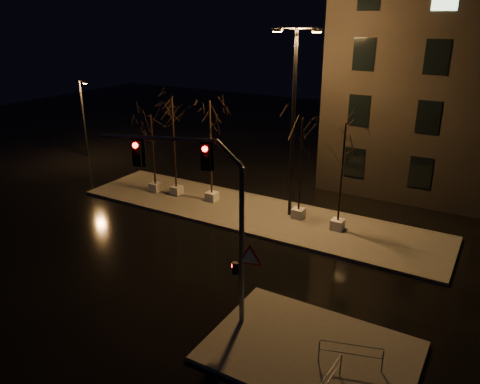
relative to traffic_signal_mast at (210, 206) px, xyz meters
The scene contains 13 objects.
ground 6.97m from the traffic_signal_mast, 133.90° to the left, with size 90.00×90.00×0.00m, color black.
median 11.31m from the traffic_signal_mast, 110.07° to the left, with size 22.00×5.00×0.15m, color #4B4943.
sidewalk_corner 6.13m from the traffic_signal_mast, ahead, with size 7.00×5.00×0.15m, color #4B4943.
tree_0 14.34m from the traffic_signal_mast, 138.38° to the left, with size 1.80×1.80×5.17m.
tree_1 13.38m from the traffic_signal_mast, 133.30° to the left, with size 1.80×1.80×6.33m.
tree_2 11.97m from the traffic_signal_mast, 123.55° to the left, with size 1.80×1.80×6.35m.
tree_3 10.30m from the traffic_signal_mast, 95.22° to the left, with size 1.80×1.80×5.88m.
tree_4 10.04m from the traffic_signal_mast, 81.45° to the left, with size 1.80×1.80×5.97m.
traffic_signal_mast is the anchor object (origin of this frame).
streetlight_main 10.64m from the traffic_signal_mast, 98.51° to the left, with size 2.56×0.74×10.24m.
streetlight_far 24.97m from the traffic_signal_mast, 147.61° to the left, with size 1.19×0.51×6.19m.
guard_rail_a 6.70m from the traffic_signal_mast, ahead, with size 1.99×0.63×0.89m.
guard_rail_b 6.71m from the traffic_signal_mast, 14.83° to the right, with size 0.14×1.81×0.86m.
Camera 1 is at (12.01, -16.08, 10.97)m, focal length 35.00 mm.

